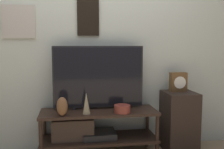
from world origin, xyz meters
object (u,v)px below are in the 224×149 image
Objects in this scene: television at (99,77)px; vase_slim_bronze at (86,103)px; vase_urn_stoneware at (62,107)px; vase_wide_bowl at (122,109)px; mantel_clock at (178,82)px.

television is 4.56× the size of vase_slim_bronze.
vase_wide_bowl is at bearing 2.94° from vase_urn_stoneware.
vase_urn_stoneware is at bearing -148.09° from television.
vase_slim_bronze is 0.25m from vase_urn_stoneware.
mantel_clock is (0.71, 0.20, 0.25)m from vase_wide_bowl.
vase_wide_bowl is at bearing -164.28° from mantel_clock.
vase_urn_stoneware is 0.87× the size of mantel_clock.
television reaches higher than vase_slim_bronze.
television is 0.36m from vase_slim_bronze.
vase_slim_bronze is at bearing -170.33° from mantel_clock.
vase_slim_bronze is 1.12m from mantel_clock.
vase_slim_bronze reaches higher than vase_urn_stoneware.
mantel_clock reaches higher than vase_slim_bronze.
vase_wide_bowl is at bearing -43.30° from television.
television is at bearing 53.23° from vase_slim_bronze.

